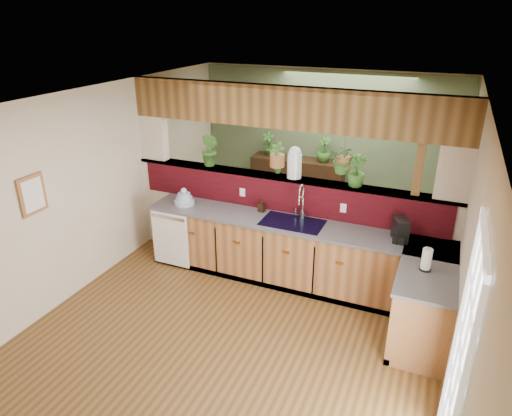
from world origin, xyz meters
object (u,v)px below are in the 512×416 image
at_px(shelving_console, 297,188).
at_px(paper_towel, 426,260).
at_px(coffee_maker, 400,231).
at_px(glass_jar, 295,162).
at_px(faucet, 302,200).
at_px(dish_stack, 184,199).
at_px(soap_dispenser, 262,206).

bearing_deg(shelving_console, paper_towel, -52.25).
bearing_deg(shelving_console, coffee_maker, -50.01).
xyz_separation_m(glass_jar, shelving_console, (-0.56, 1.90, -1.11)).
bearing_deg(faucet, shelving_console, 109.30).
distance_m(faucet, shelving_console, 2.35).
relative_size(coffee_maker, paper_towel, 1.06).
xyz_separation_m(coffee_maker, shelving_console, (-2.04, 2.25, -0.53)).
bearing_deg(dish_stack, soap_dispenser, 9.96).
xyz_separation_m(dish_stack, glass_jar, (1.51, 0.40, 0.63)).
bearing_deg(soap_dispenser, paper_towel, -18.72).
bearing_deg(shelving_console, faucet, -72.81).
bearing_deg(coffee_maker, shelving_console, 110.69).
height_order(coffee_maker, glass_jar, glass_jar).
xyz_separation_m(faucet, coffee_maker, (1.29, -0.13, -0.14)).
relative_size(dish_stack, paper_towel, 1.08).
height_order(soap_dispenser, paper_towel, paper_towel).
relative_size(dish_stack, soap_dispenser, 1.60).
relative_size(coffee_maker, shelving_console, 0.17).
bearing_deg(faucet, dish_stack, -174.19).
distance_m(soap_dispenser, glass_jar, 0.76).
distance_m(soap_dispenser, shelving_console, 2.16).
relative_size(soap_dispenser, glass_jar, 0.42).
bearing_deg(glass_jar, faucet, -50.01).
distance_m(soap_dispenser, paper_towel, 2.34).
xyz_separation_m(soap_dispenser, glass_jar, (0.39, 0.20, 0.62)).
distance_m(dish_stack, paper_towel, 3.38).
relative_size(coffee_maker, glass_jar, 0.65).
distance_m(paper_towel, glass_jar, 2.14).
height_order(faucet, coffee_maker, faucet).
height_order(soap_dispenser, glass_jar, glass_jar).
height_order(coffee_maker, paper_towel, coffee_maker).
height_order(faucet, soap_dispenser, faucet).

